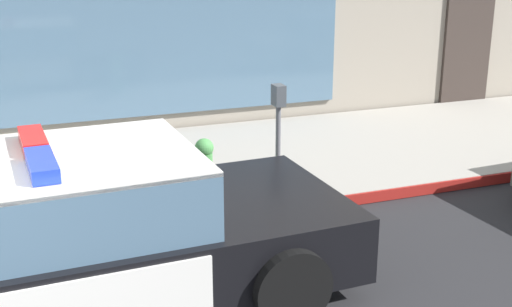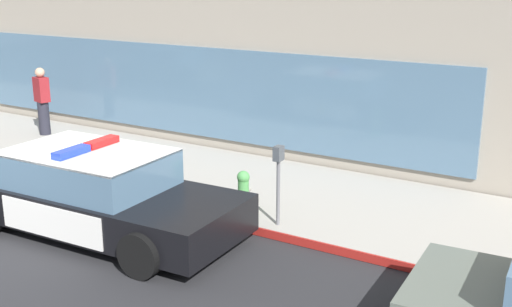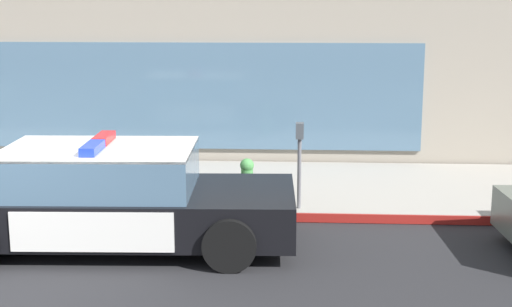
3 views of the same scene
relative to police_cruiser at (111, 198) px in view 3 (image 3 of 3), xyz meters
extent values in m
cube|color=#A39E93|center=(-1.35, 3.04, -0.61)|extent=(48.00, 3.60, 0.15)
cube|color=maroon|center=(-1.35, 1.23, -0.61)|extent=(28.80, 0.04, 0.14)
cube|color=slate|center=(-1.93, 4.86, 0.77)|extent=(13.74, 0.08, 2.10)
cube|color=black|center=(0.06, 0.00, -0.18)|extent=(4.95, 2.11, 0.60)
cube|color=silver|center=(1.62, 0.06, -0.02)|extent=(1.73, 1.95, 0.05)
cube|color=silver|center=(-0.08, 0.97, -0.18)|extent=(2.05, 0.11, 0.51)
cube|color=silver|center=(0.00, -0.97, -0.18)|extent=(2.05, 0.11, 0.51)
cube|color=yellow|center=(-0.08, 0.99, -0.18)|extent=(0.22, 0.02, 0.26)
cube|color=slate|center=(-0.14, -0.01, 0.39)|extent=(2.60, 1.83, 0.60)
cube|color=silver|center=(-0.14, -0.01, 0.68)|extent=(2.60, 1.83, 0.04)
cube|color=red|center=(-0.15, 0.34, 0.76)|extent=(0.23, 0.66, 0.11)
cube|color=blue|center=(-0.12, -0.35, 0.76)|extent=(0.23, 0.66, 0.11)
cylinder|color=black|center=(1.63, 1.03, -0.34)|extent=(0.69, 0.25, 0.68)
cylinder|color=black|center=(1.71, -0.89, -0.34)|extent=(0.69, 0.25, 0.68)
cylinder|color=black|center=(-1.59, 0.90, -0.34)|extent=(0.69, 0.25, 0.68)
cylinder|color=#4C994C|center=(1.74, 1.73, -0.48)|extent=(0.28, 0.28, 0.10)
cylinder|color=#4C994C|center=(1.74, 1.73, -0.21)|extent=(0.19, 0.19, 0.45)
sphere|color=#4C994C|center=(1.74, 1.73, 0.09)|extent=(0.22, 0.22, 0.22)
cylinder|color=gray|center=(1.74, 1.73, 0.16)|extent=(0.06, 0.06, 0.05)
cylinder|color=gray|center=(1.74, 1.59, -0.18)|extent=(0.09, 0.10, 0.09)
cylinder|color=gray|center=(1.74, 1.88, -0.18)|extent=(0.09, 0.10, 0.09)
cylinder|color=gray|center=(1.89, 1.73, -0.22)|extent=(0.10, 0.12, 0.12)
cylinder|color=slate|center=(2.56, 1.50, 0.02)|extent=(0.06, 0.06, 1.10)
cube|color=#474C51|center=(2.56, 1.50, 0.69)|extent=(0.12, 0.18, 0.24)
camera|label=1|loc=(-0.29, -5.44, 2.39)|focal=47.50mm
camera|label=2|loc=(7.35, -7.01, 3.47)|focal=44.69mm
camera|label=3|loc=(2.55, -9.70, 2.66)|focal=52.42mm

